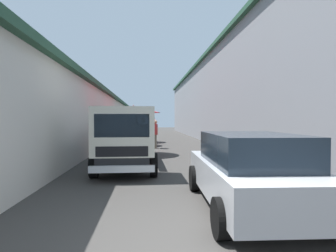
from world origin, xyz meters
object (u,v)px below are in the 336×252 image
object	(u,v)px
fruit_stall_near_right	(133,115)
fruit_stall_near_left	(130,120)
hatchback_car	(249,170)
fruit_stall_mid_lane	(140,122)
vendor_by_crates	(155,132)
delivery_truck	(126,141)
plastic_stool	(134,144)

from	to	relation	value
fruit_stall_near_right	fruit_stall_near_left	size ratio (longest dim) A/B	0.93
hatchback_car	fruit_stall_mid_lane	bearing A→B (deg)	8.91
fruit_stall_mid_lane	vendor_by_crates	size ratio (longest dim) A/B	1.37
hatchback_car	delivery_truck	world-z (taller)	delivery_truck
vendor_by_crates	delivery_truck	bearing A→B (deg)	170.78
fruit_stall_near_left	vendor_by_crates	xyz separation A→B (m)	(-1.74, -1.59, -0.71)
fruit_stall_near_left	fruit_stall_mid_lane	bearing A→B (deg)	-12.43
fruit_stall_mid_lane	fruit_stall_near_right	bearing A→B (deg)	178.62
fruit_stall_mid_lane	delivery_truck	world-z (taller)	fruit_stall_mid_lane
fruit_stall_near_right	plastic_stool	bearing A→B (deg)	1.09
fruit_stall_near_left	hatchback_car	bearing A→B (deg)	-166.66
hatchback_car	delivery_truck	distance (m)	4.56
fruit_stall_near_left	vendor_by_crates	size ratio (longest dim) A/B	1.67
hatchback_car	vendor_by_crates	distance (m)	11.17
hatchback_car	vendor_by_crates	size ratio (longest dim) A/B	2.34
fruit_stall_near_left	plastic_stool	distance (m)	2.88
hatchback_car	fruit_stall_near_right	bearing A→B (deg)	17.71
fruit_stall_mid_lane	plastic_stool	world-z (taller)	fruit_stall_mid_lane
fruit_stall_near_left	hatchback_car	distance (m)	13.20
fruit_stall_near_right	vendor_by_crates	bearing A→B (deg)	-21.97
delivery_truck	hatchback_car	bearing A→B (deg)	-144.50
hatchback_car	plastic_stool	world-z (taller)	hatchback_car
fruit_stall_mid_lane	delivery_truck	xyz separation A→B (m)	(-11.84, 0.21, -0.53)
hatchback_car	plastic_stool	distance (m)	10.65
delivery_truck	vendor_by_crates	world-z (taller)	delivery_truck
delivery_truck	plastic_stool	distance (m)	6.64
fruit_stall_mid_lane	vendor_by_crates	xyz separation A→B (m)	(-4.47, -0.99, -0.58)
fruit_stall_mid_lane	vendor_by_crates	world-z (taller)	fruit_stall_mid_lane
delivery_truck	vendor_by_crates	bearing A→B (deg)	-9.22
fruit_stall_near_right	plastic_stool	size ratio (longest dim) A/B	6.04
fruit_stall_mid_lane	fruit_stall_near_left	size ratio (longest dim) A/B	0.82
fruit_stall_near_right	hatchback_car	size ratio (longest dim) A/B	0.66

